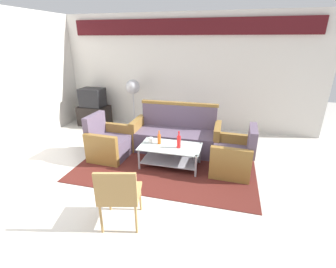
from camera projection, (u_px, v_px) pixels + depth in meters
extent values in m
plane|color=beige|center=(148.00, 189.00, 3.77)|extent=(14.00, 14.00, 0.00)
cube|color=silver|center=(186.00, 73.00, 6.01)|extent=(6.52, 0.12, 2.80)
cube|color=#4C1419|center=(187.00, 27.00, 5.53)|extent=(5.76, 0.08, 0.36)
cube|color=#511E19|center=(167.00, 163.00, 4.54)|extent=(3.20, 2.14, 0.01)
cube|color=#5B4C60|center=(176.00, 141.00, 5.01)|extent=(1.61, 0.72, 0.42)
cube|color=#5B4C60|center=(179.00, 116.00, 5.13)|extent=(1.60, 0.16, 0.48)
cube|color=olive|center=(217.00, 140.00, 4.79)|extent=(0.13, 0.70, 0.62)
cube|color=olive|center=(138.00, 133.00, 5.16)|extent=(0.13, 0.70, 0.62)
cube|color=olive|center=(179.00, 104.00, 5.03)|extent=(1.64, 0.12, 0.06)
cube|color=#5B4C60|center=(111.00, 147.00, 4.73)|extent=(0.69, 0.63, 0.40)
cube|color=#5B4C60|center=(95.00, 125.00, 4.66)|extent=(0.15, 0.60, 0.45)
cube|color=olive|center=(118.00, 137.00, 4.99)|extent=(0.66, 0.13, 0.58)
cube|color=olive|center=(101.00, 150.00, 4.41)|extent=(0.66, 0.13, 0.58)
cube|color=#5B4C60|center=(231.00, 160.00, 4.22)|extent=(0.68, 0.62, 0.40)
cube|color=#5B4C60|center=(252.00, 140.00, 3.98)|extent=(0.14, 0.60, 0.45)
cube|color=olive|center=(230.00, 165.00, 3.89)|extent=(0.66, 0.12, 0.58)
cube|color=olive|center=(232.00, 148.00, 4.48)|extent=(0.66, 0.12, 0.58)
cube|color=silver|center=(170.00, 146.00, 4.31)|extent=(1.10, 0.60, 0.02)
cube|color=#9E9EA5|center=(170.00, 160.00, 4.41)|extent=(1.00, 0.52, 0.02)
cylinder|color=#9E9EA5|center=(148.00, 147.00, 4.73)|extent=(0.04, 0.04, 0.40)
cylinder|color=#9E9EA5|center=(200.00, 153.00, 4.49)|extent=(0.04, 0.04, 0.40)
cylinder|color=#9E9EA5|center=(139.00, 159.00, 4.26)|extent=(0.04, 0.04, 0.40)
cylinder|color=#9E9EA5|center=(196.00, 166.00, 4.02)|extent=(0.04, 0.04, 0.40)
cylinder|color=red|center=(179.00, 142.00, 4.20)|extent=(0.07, 0.07, 0.22)
cylinder|color=red|center=(179.00, 134.00, 4.15)|extent=(0.03, 0.03, 0.09)
cylinder|color=#D85919|center=(159.00, 139.00, 4.37)|extent=(0.06, 0.06, 0.18)
cylinder|color=#D85919|center=(159.00, 133.00, 4.32)|extent=(0.02, 0.02, 0.08)
cylinder|color=silver|center=(151.00, 140.00, 4.43)|extent=(0.08, 0.08, 0.10)
cube|color=black|center=(95.00, 115.00, 6.54)|extent=(0.80, 0.50, 0.52)
cube|color=black|center=(92.00, 97.00, 6.35)|extent=(0.61, 0.45, 0.48)
cube|color=black|center=(97.00, 96.00, 6.55)|extent=(0.51, 0.02, 0.36)
cylinder|color=#2D2D33|center=(135.00, 127.00, 6.40)|extent=(0.32, 0.32, 0.03)
cylinder|color=#B2B2B7|center=(134.00, 109.00, 6.22)|extent=(0.03, 0.03, 0.95)
sphere|color=#B2B2B7|center=(133.00, 87.00, 6.01)|extent=(0.36, 0.36, 0.36)
cube|color=#AD844C|center=(121.00, 193.00, 2.97)|extent=(0.58, 0.58, 0.04)
cube|color=#AD844C|center=(116.00, 189.00, 2.69)|extent=(0.48, 0.16, 0.40)
cylinder|color=#AD844C|center=(109.00, 197.00, 3.25)|extent=(0.03, 0.03, 0.42)
cylinder|color=#AD844C|center=(140.00, 197.00, 3.24)|extent=(0.03, 0.03, 0.42)
cylinder|color=#AD844C|center=(101.00, 218.00, 2.85)|extent=(0.03, 0.03, 0.42)
cylinder|color=#AD844C|center=(136.00, 219.00, 2.85)|extent=(0.03, 0.03, 0.42)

